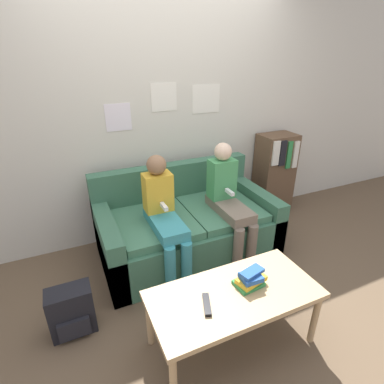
% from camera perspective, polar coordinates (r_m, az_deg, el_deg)
% --- Properties ---
extents(ground_plane, '(10.00, 10.00, 0.00)m').
position_cam_1_polar(ground_plane, '(2.70, 3.98, -17.42)').
color(ground_plane, brown).
extents(wall_back, '(8.00, 0.06, 2.60)m').
position_cam_1_polar(wall_back, '(3.06, -5.48, 15.18)').
color(wall_back, beige).
rests_on(wall_back, ground_plane).
extents(couch, '(1.64, 0.91, 0.81)m').
position_cam_1_polar(couch, '(2.94, -1.11, -6.62)').
color(couch, '#38664C').
rests_on(couch, ground_plane).
extents(coffee_table, '(1.09, 0.52, 0.44)m').
position_cam_1_polar(coffee_table, '(2.05, 8.02, -19.38)').
color(coffee_table, tan).
rests_on(coffee_table, ground_plane).
extents(person_left, '(0.24, 0.61, 1.06)m').
position_cam_1_polar(person_left, '(2.52, -5.32, -4.18)').
color(person_left, teal).
rests_on(person_left, ground_plane).
extents(person_right, '(0.24, 0.61, 1.09)m').
position_cam_1_polar(person_right, '(2.76, 7.03, -1.30)').
color(person_right, '#756656').
rests_on(person_right, ground_plane).
extents(tv_remote, '(0.10, 0.17, 0.02)m').
position_cam_1_polar(tv_remote, '(1.91, 2.85, -20.61)').
color(tv_remote, black).
rests_on(tv_remote, coffee_table).
extents(book_stack, '(0.21, 0.15, 0.11)m').
position_cam_1_polar(book_stack, '(2.05, 11.06, -15.96)').
color(book_stack, '#2D8442').
rests_on(book_stack, coffee_table).
extents(bookshelf, '(0.42, 0.32, 0.97)m').
position_cam_1_polar(bookshelf, '(3.74, 15.34, 3.33)').
color(bookshelf, brown).
rests_on(bookshelf, ground_plane).
extents(backpack, '(0.30, 0.20, 0.36)m').
position_cam_1_polar(backpack, '(2.40, -21.93, -20.37)').
color(backpack, black).
rests_on(backpack, ground_plane).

